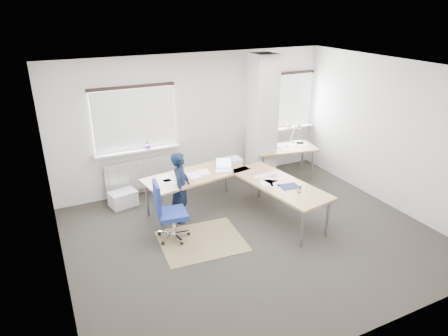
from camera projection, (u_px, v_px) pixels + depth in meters
name	position (u px, v px, depth m)	size (l,w,h in m)	color
ground	(253.00, 236.00, 6.87)	(6.00, 6.00, 0.00)	black
room_shell	(251.00, 130.00, 6.65)	(6.04, 5.04, 2.82)	#BAB4AA
floor_mat	(202.00, 241.00, 6.72)	(1.36, 1.15, 0.01)	olive
white_crate	(123.00, 199.00, 7.84)	(0.50, 0.35, 0.30)	white
desk_main	(238.00, 179.00, 7.36)	(2.79, 2.63, 0.96)	olive
desk_side	(284.00, 149.00, 8.90)	(1.50, 0.93, 1.22)	olive
task_chair	(170.00, 223.00, 6.68)	(0.58, 0.58, 1.06)	navy
person	(181.00, 187.00, 7.12)	(0.48, 0.32, 1.32)	black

